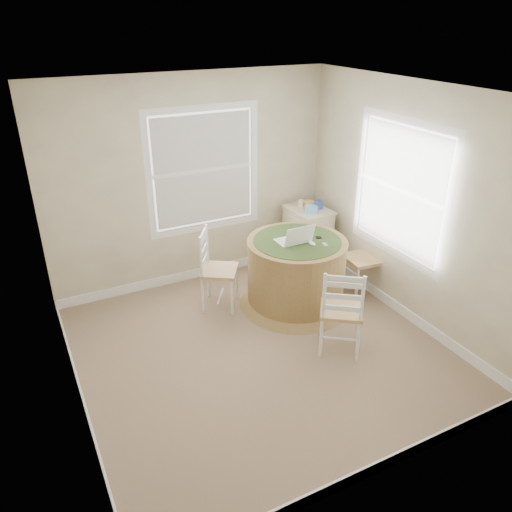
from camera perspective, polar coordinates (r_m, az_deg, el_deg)
room at (r=4.87m, az=1.31°, el=3.30°), size 3.64×3.64×2.64m
round_table at (r=5.89m, az=4.60°, el=-1.63°), size 1.34×1.34×0.84m
chair_left at (r=5.84m, az=-4.20°, el=-1.63°), size 0.56×0.57×0.95m
chair_near at (r=5.15m, az=9.73°, el=-6.10°), size 0.58×0.57×0.95m
chair_right at (r=6.23m, az=12.12°, el=-0.27°), size 0.44×0.46×0.95m
laptop at (r=5.67m, az=4.38°, el=1.90°), size 0.36×0.32×0.25m
mouse at (r=5.65m, az=6.38°, el=1.45°), size 0.09×0.12×0.04m
phone at (r=5.65m, az=7.90°, el=1.28°), size 0.07×0.10×0.02m
keys at (r=5.81m, az=7.16°, el=2.08°), size 0.07×0.06×0.02m
corner_chest at (r=6.83m, az=5.85°, el=2.12°), size 0.51×0.66×0.84m
tissue_box at (r=6.51m, az=6.35°, el=5.31°), size 0.13×0.13×0.10m
box_yellow at (r=6.77m, az=6.15°, el=5.96°), size 0.16×0.11×0.06m
box_blue at (r=6.66m, az=7.26°, el=5.83°), size 0.08×0.08×0.12m
cup_cream at (r=6.74m, az=5.06°, el=6.05°), size 0.07×0.07×0.09m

